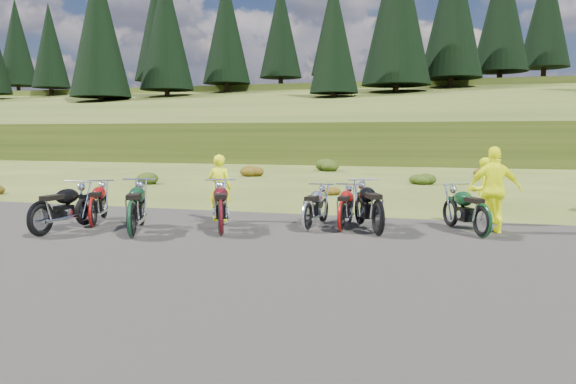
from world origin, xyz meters
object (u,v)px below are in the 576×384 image
(motorcycle_3, at_px, (307,232))
(motorcycle_7, at_px, (481,239))
(motorcycle_0, at_px, (41,238))
(person_middle, at_px, (220,189))

(motorcycle_3, height_order, motorcycle_7, motorcycle_7)
(motorcycle_0, xyz_separation_m, motorcycle_3, (5.19, 2.24, 0.00))
(person_middle, bearing_deg, motorcycle_0, 49.69)
(motorcycle_7, height_order, person_middle, person_middle)
(motorcycle_3, relative_size, motorcycle_7, 0.94)
(motorcycle_7, bearing_deg, person_middle, 56.85)
(person_middle, bearing_deg, motorcycle_7, 177.40)
(motorcycle_0, distance_m, person_middle, 4.17)
(motorcycle_3, height_order, person_middle, person_middle)
(motorcycle_3, relative_size, person_middle, 1.15)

